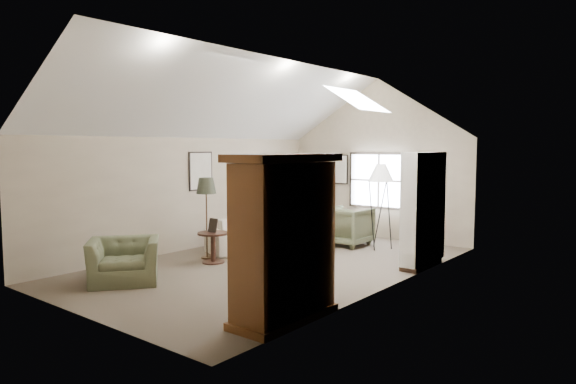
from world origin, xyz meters
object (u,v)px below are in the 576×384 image
Objects in this scene: armoire at (284,239)px; armchair_near at (124,261)px; side_table at (213,248)px; armchair_far at (347,226)px; sofa at (263,234)px; side_chair at (418,222)px; coffee_table at (280,238)px.

armchair_near is at bearing -176.40° from armoire.
armchair_far is at bearing 71.18° from side_table.
side_table is at bearing 35.12° from armchair_near.
side_chair is (2.55, 2.49, 0.23)m from sofa.
side_table is at bearing 151.72° from armoire.
armchair_far is 1.22× the size of coffee_table.
armchair_far is (-2.14, 4.97, -0.65)m from armoire.
armchair_far reaches higher than armchair_near.
sofa is (-3.34, 3.34, -0.74)m from armoire.
side_table is at bearing 71.10° from armchair_far.
side_table is at bearing -153.48° from sofa.
side_chair is at bearing 40.27° from coffee_table.
side_chair is at bearing -22.76° from sofa.
side_chair is (1.35, 0.86, 0.13)m from armchair_far.
armchair_far reaches higher than coffee_table.
armchair_near is 1.41× the size of coffee_table.
armchair_near reaches higher than side_table.
side_table is (-1.10, -3.23, -0.14)m from armchair_far.
armchair_near is 0.98× the size of side_chair.
coffee_table is at bearing 5.52° from sofa.
sofa is at bearing 134.96° from armoire.
armchair_near is 1.96m from side_table.
armchair_far is 1.61m from coffee_table.
coffee_table is (-1.06, -1.18, -0.24)m from armchair_far.
armoire reaches higher than side_table.
armchair_near is at bearing -88.81° from side_chair.
sofa is 2.10× the size of side_chair.
side_chair is at bearing 97.66° from armoire.
coffee_table is 0.69× the size of side_chair.
armchair_near is at bearing -93.03° from side_table.
sofa is at bearing -111.58° from side_chair.
side_chair is at bearing 59.05° from side_table.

